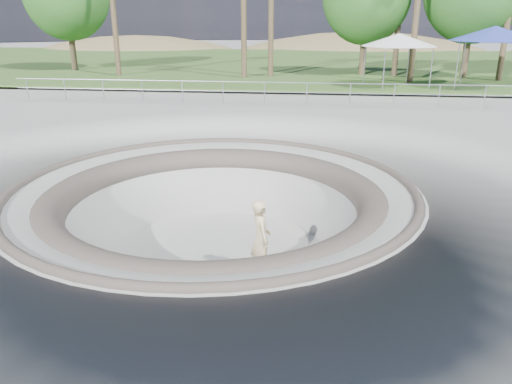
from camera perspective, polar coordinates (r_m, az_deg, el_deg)
ground at (r=12.66m, az=-4.86°, el=0.55°), size 180.00×180.00×0.00m
skate_bowl at (r=13.37m, az=-4.63°, el=-6.90°), size 14.00×14.00×4.10m
grass_strip at (r=45.95m, az=4.02°, el=14.53°), size 180.00×36.00×0.12m
distant_hills at (r=69.79m, az=8.13°, el=10.05°), size 103.20×45.00×28.60m
safety_railing at (r=24.09m, az=0.99°, el=11.31°), size 25.00×0.06×1.03m
skateboard at (r=12.23m, az=0.55°, el=-9.50°), size 0.80×0.30×0.08m
skater at (r=11.79m, az=0.56°, el=-5.34°), size 0.67×0.82×1.92m
canopy_white at (r=30.06m, az=16.03°, el=16.34°), size 5.55×5.55×2.94m
canopy_blue at (r=31.18m, az=25.65°, el=16.01°), size 6.24×6.24×3.35m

